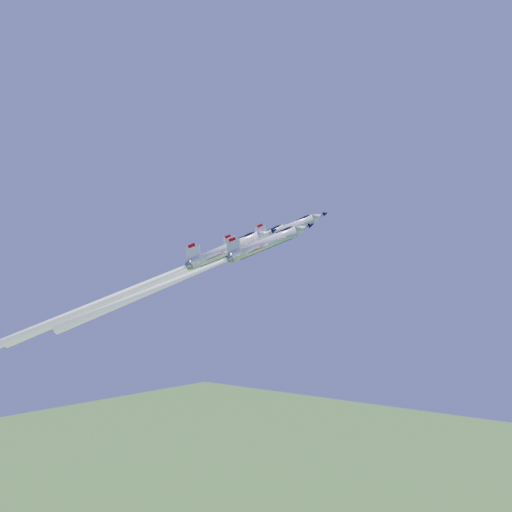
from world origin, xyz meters
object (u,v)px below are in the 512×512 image
Objects in this scene: jet_slot at (111,298)px; jet_right at (187,276)px; jet_lead at (229,253)px; jet_left at (154,283)px.

jet_right is at bearing 68.74° from jet_slot.
jet_left is (-17.69, -2.41, -5.25)m from jet_lead.
jet_right is at bearing 34.17° from jet_left.
jet_lead reaches higher than jet_right.
jet_left is at bearing -114.26° from jet_lead.
jet_right is (16.90, -7.46, 0.87)m from jet_left.
jet_right is at bearing -36.58° from jet_lead.
jet_lead is 23.35m from jet_slot.
jet_lead is 18.61m from jet_left.
jet_lead is 10.82m from jet_right.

